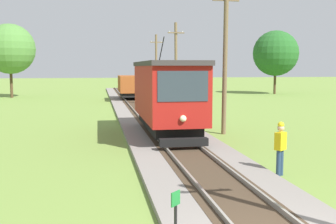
{
  "coord_description": "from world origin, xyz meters",
  "views": [
    {
      "loc": [
        -3.41,
        -6.81,
        3.55
      ],
      "look_at": [
        0.17,
        14.15,
        1.22
      ],
      "focal_mm": 44.04,
      "sensor_mm": 36.0,
      "label": 1
    }
  ],
  "objects_px": {
    "utility_pole_near_tram": "(225,57)",
    "tree_left_far": "(10,49)",
    "track_worker": "(280,146)",
    "freight_car": "(130,86)",
    "red_tram": "(167,94)",
    "gravel_pile": "(166,95)",
    "utility_pole_far": "(156,66)",
    "tree_right_far": "(276,53)",
    "trackside_signal_marker": "(176,217)",
    "utility_pole_mid": "(176,65)"
  },
  "relations": [
    {
      "from": "red_tram",
      "to": "freight_car",
      "type": "xyz_separation_m",
      "value": [
        -0.0,
        23.09,
        -0.64
      ]
    },
    {
      "from": "trackside_signal_marker",
      "to": "tree_left_far",
      "type": "relative_size",
      "value": 0.14
    },
    {
      "from": "freight_car",
      "to": "red_tram",
      "type": "bearing_deg",
      "value": -89.99
    },
    {
      "from": "utility_pole_near_tram",
      "to": "tree_right_far",
      "type": "height_order",
      "value": "tree_right_far"
    },
    {
      "from": "utility_pole_near_tram",
      "to": "utility_pole_far",
      "type": "distance_m",
      "value": 25.46
    },
    {
      "from": "utility_pole_mid",
      "to": "tree_left_far",
      "type": "xyz_separation_m",
      "value": [
        -16.38,
        15.65,
        1.87
      ]
    },
    {
      "from": "track_worker",
      "to": "tree_right_far",
      "type": "xyz_separation_m",
      "value": [
        17.21,
        38.78,
        4.34
      ]
    },
    {
      "from": "red_tram",
      "to": "freight_car",
      "type": "relative_size",
      "value": 1.64
    },
    {
      "from": "red_tram",
      "to": "utility_pole_mid",
      "type": "height_order",
      "value": "utility_pole_mid"
    },
    {
      "from": "utility_pole_far",
      "to": "track_worker",
      "type": "xyz_separation_m",
      "value": [
        -0.72,
        -33.78,
        -2.7
      ]
    },
    {
      "from": "red_tram",
      "to": "gravel_pile",
      "type": "distance_m",
      "value": 23.8
    },
    {
      "from": "freight_car",
      "to": "gravel_pile",
      "type": "relative_size",
      "value": 2.02
    },
    {
      "from": "freight_car",
      "to": "track_worker",
      "type": "height_order",
      "value": "freight_car"
    },
    {
      "from": "red_tram",
      "to": "gravel_pile",
      "type": "relative_size",
      "value": 3.31
    },
    {
      "from": "track_worker",
      "to": "freight_car",
      "type": "bearing_deg",
      "value": 148.97
    },
    {
      "from": "track_worker",
      "to": "utility_pole_mid",
      "type": "bearing_deg",
      "value": 142.63
    },
    {
      "from": "utility_pole_mid",
      "to": "tree_left_far",
      "type": "bearing_deg",
      "value": 136.3
    },
    {
      "from": "tree_left_far",
      "to": "trackside_signal_marker",
      "type": "bearing_deg",
      "value": -75.14
    },
    {
      "from": "red_tram",
      "to": "freight_car",
      "type": "distance_m",
      "value": 23.1
    },
    {
      "from": "tree_left_far",
      "to": "tree_right_far",
      "type": "height_order",
      "value": "tree_left_far"
    },
    {
      "from": "gravel_pile",
      "to": "track_worker",
      "type": "relative_size",
      "value": 1.44
    },
    {
      "from": "red_tram",
      "to": "utility_pole_far",
      "type": "xyz_separation_m",
      "value": [
        3.14,
        25.82,
        1.49
      ]
    },
    {
      "from": "utility_pole_far",
      "to": "trackside_signal_marker",
      "type": "xyz_separation_m",
      "value": [
        -5.12,
        -38.66,
        -3.01
      ]
    },
    {
      "from": "utility_pole_near_tram",
      "to": "utility_pole_mid",
      "type": "height_order",
      "value": "utility_pole_near_tram"
    },
    {
      "from": "utility_pole_far",
      "to": "tree_right_far",
      "type": "relative_size",
      "value": 0.86
    },
    {
      "from": "red_tram",
      "to": "utility_pole_mid",
      "type": "xyz_separation_m",
      "value": [
        3.14,
        13.95,
        1.53
      ]
    },
    {
      "from": "red_tram",
      "to": "trackside_signal_marker",
      "type": "bearing_deg",
      "value": -98.79
    },
    {
      "from": "gravel_pile",
      "to": "tree_left_far",
      "type": "relative_size",
      "value": 0.3
    },
    {
      "from": "gravel_pile",
      "to": "track_worker",
      "type": "xyz_separation_m",
      "value": [
        -1.39,
        -31.39,
        0.5
      ]
    },
    {
      "from": "utility_pole_near_tram",
      "to": "gravel_pile",
      "type": "distance_m",
      "value": 23.34
    },
    {
      "from": "utility_pole_far",
      "to": "track_worker",
      "type": "bearing_deg",
      "value": -91.22
    },
    {
      "from": "freight_car",
      "to": "gravel_pile",
      "type": "distance_m",
      "value": 3.98
    },
    {
      "from": "red_tram",
      "to": "tree_left_far",
      "type": "distance_m",
      "value": 32.61
    },
    {
      "from": "utility_pole_mid",
      "to": "freight_car",
      "type": "bearing_deg",
      "value": 108.96
    },
    {
      "from": "utility_pole_mid",
      "to": "track_worker",
      "type": "distance_m",
      "value": 22.1
    },
    {
      "from": "tree_left_far",
      "to": "utility_pole_mid",
      "type": "bearing_deg",
      "value": -43.7
    },
    {
      "from": "freight_car",
      "to": "utility_pole_far",
      "type": "bearing_deg",
      "value": 41.07
    },
    {
      "from": "utility_pole_mid",
      "to": "utility_pole_near_tram",
      "type": "bearing_deg",
      "value": -90.0
    },
    {
      "from": "utility_pole_far",
      "to": "track_worker",
      "type": "relative_size",
      "value": 4.02
    },
    {
      "from": "utility_pole_near_tram",
      "to": "trackside_signal_marker",
      "type": "relative_size",
      "value": 6.7
    },
    {
      "from": "gravel_pile",
      "to": "utility_pole_mid",
      "type": "bearing_deg",
      "value": -94.08
    },
    {
      "from": "tree_left_far",
      "to": "tree_right_far",
      "type": "distance_m",
      "value": 32.89
    },
    {
      "from": "utility_pole_near_tram",
      "to": "tree_left_far",
      "type": "height_order",
      "value": "tree_left_far"
    },
    {
      "from": "utility_pole_near_tram",
      "to": "track_worker",
      "type": "distance_m",
      "value": 8.91
    },
    {
      "from": "utility_pole_mid",
      "to": "trackside_signal_marker",
      "type": "bearing_deg",
      "value": -100.82
    },
    {
      "from": "freight_car",
      "to": "utility_pole_near_tram",
      "type": "bearing_deg",
      "value": -82.13
    },
    {
      "from": "utility_pole_near_tram",
      "to": "tree_right_far",
      "type": "distance_m",
      "value": 34.65
    },
    {
      "from": "freight_car",
      "to": "tree_right_far",
      "type": "relative_size",
      "value": 0.63
    },
    {
      "from": "red_tram",
      "to": "gravel_pile",
      "type": "height_order",
      "value": "red_tram"
    },
    {
      "from": "gravel_pile",
      "to": "utility_pole_near_tram",
      "type": "bearing_deg",
      "value": -91.68
    }
  ]
}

